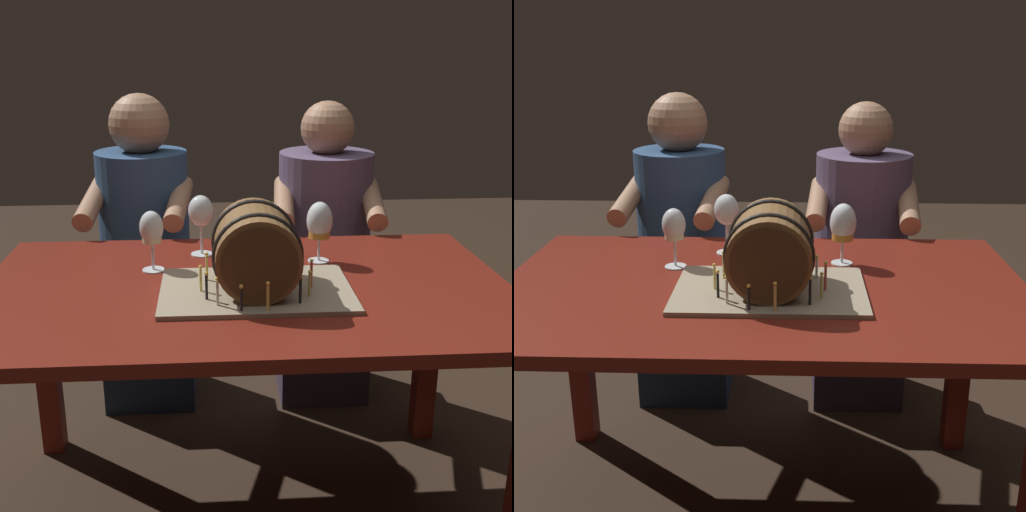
# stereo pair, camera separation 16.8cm
# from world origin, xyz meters

# --- Properties ---
(ground_plane) EXTENTS (8.00, 8.00, 0.00)m
(ground_plane) POSITION_xyz_m (0.00, 0.00, 0.00)
(ground_plane) COLOR #332319
(dining_table) EXTENTS (1.43, 0.88, 0.74)m
(dining_table) POSITION_xyz_m (0.00, 0.00, 0.63)
(dining_table) COLOR maroon
(dining_table) RESTS_ON ground
(barrel_cake) EXTENTS (0.50, 0.34, 0.23)m
(barrel_cake) POSITION_xyz_m (0.02, -0.06, 0.84)
(barrel_cake) COLOR gray
(barrel_cake) RESTS_ON dining_table
(wine_glass_empty) EXTENTS (0.08, 0.08, 0.19)m
(wine_glass_empty) POSITION_xyz_m (-0.12, 0.27, 0.87)
(wine_glass_empty) COLOR white
(wine_glass_empty) RESTS_ON dining_table
(wine_glass_amber) EXTENTS (0.08, 0.08, 0.18)m
(wine_glass_amber) POSITION_xyz_m (0.23, 0.18, 0.86)
(wine_glass_amber) COLOR white
(wine_glass_amber) RESTS_ON dining_table
(wine_glass_white) EXTENTS (0.07, 0.07, 0.18)m
(wine_glass_white) POSITION_xyz_m (-0.26, 0.13, 0.86)
(wine_glass_white) COLOR white
(wine_glass_white) RESTS_ON dining_table
(person_seated_left) EXTENTS (0.40, 0.49, 1.19)m
(person_seated_left) POSITION_xyz_m (-0.34, 0.73, 0.55)
(person_seated_left) COLOR #1B2D46
(person_seated_left) RESTS_ON ground
(person_seated_right) EXTENTS (0.41, 0.50, 1.16)m
(person_seated_right) POSITION_xyz_m (0.34, 0.73, 0.54)
(person_seated_right) COLOR #372D40
(person_seated_right) RESTS_ON ground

